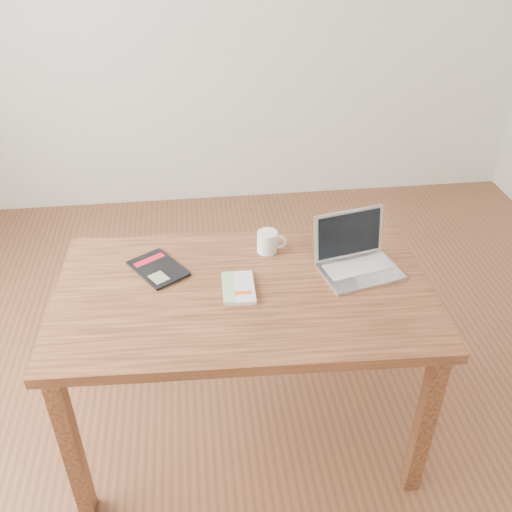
{
  "coord_description": "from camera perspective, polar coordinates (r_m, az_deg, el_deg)",
  "views": [
    {
      "loc": [
        -0.29,
        -1.7,
        2.0
      ],
      "look_at": [
        -0.08,
        -0.03,
        0.85
      ],
      "focal_mm": 40.0,
      "sensor_mm": 36.0,
      "label": 1
    }
  ],
  "objects": [
    {
      "name": "laptop",
      "position": [
        2.17,
        9.98,
        -0.15
      ],
      "size": [
        0.33,
        0.29,
        0.2
      ],
      "rotation": [
        0.0,
        0.0,
        0.22
      ],
      "color": "silver",
      "rests_on": "desk"
    },
    {
      "name": "black_guidebook",
      "position": [
        2.17,
        -9.77,
        -1.24
      ],
      "size": [
        0.24,
        0.27,
        0.01
      ],
      "rotation": [
        0.0,
        0.0,
        0.58
      ],
      "color": "black",
      "rests_on": "desk"
    },
    {
      "name": "white_guidebook",
      "position": [
        2.04,
        -1.78,
        -3.21
      ],
      "size": [
        0.12,
        0.19,
        0.02
      ],
      "rotation": [
        0.0,
        0.0,
        -0.03
      ],
      "color": "silver",
      "rests_on": "desk"
    },
    {
      "name": "room",
      "position": [
        1.83,
        0.31,
        13.69
      ],
      "size": [
        4.04,
        4.04,
        2.7
      ],
      "color": "brown",
      "rests_on": "ground"
    },
    {
      "name": "coffee_mug",
      "position": [
        2.22,
        1.21,
        1.47
      ],
      "size": [
        0.12,
        0.08,
        0.09
      ],
      "rotation": [
        0.0,
        0.0,
        -0.13
      ],
      "color": "white",
      "rests_on": "desk"
    },
    {
      "name": "desk",
      "position": [
        2.1,
        -1.16,
        -5.28
      ],
      "size": [
        1.39,
        0.83,
        0.75
      ],
      "rotation": [
        0.0,
        0.0,
        -0.04
      ],
      "color": "#58301A",
      "rests_on": "ground"
    }
  ]
}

